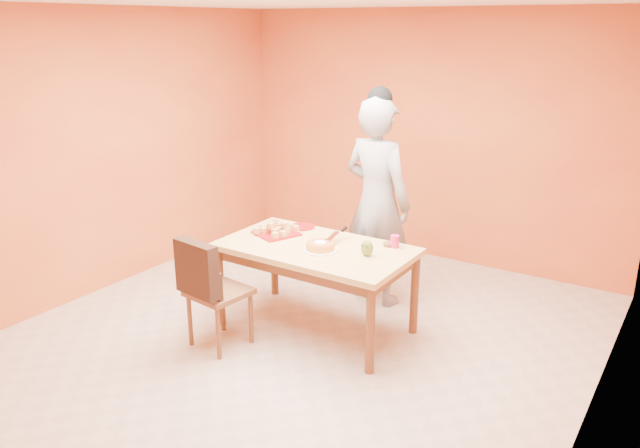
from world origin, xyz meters
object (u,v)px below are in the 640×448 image
Objects in this scene: dining_chair at (217,290)px; egg_ornament at (367,248)px; person at (377,202)px; pastry_platter at (276,233)px; red_dinner_plate at (303,227)px; dining_table at (316,257)px; checker_tin at (389,244)px; sponge_cake at (320,246)px; magenta_glass at (395,241)px.

dining_chair reaches higher than egg_ornament.
person is 5.83× the size of pastry_platter.
person is at bearing 43.30° from red_dinner_plate.
checker_tin reaches higher than dining_table.
checker_tin is at bearing 52.06° from dining_chair.
person is at bearing 87.26° from sponge_cake.
dining_chair is 1.46m from checker_tin.
person reaches higher than checker_tin.
sponge_cake is at bearing 172.21° from egg_ornament.
checker_tin is at bearing 43.15° from sponge_cake.
dining_table is at bearing -7.95° from pastry_platter.
pastry_platter is 3.21× the size of magenta_glass.
checker_tin is at bearing -1.20° from red_dinner_plate.
magenta_glass is (0.57, 0.33, 0.15)m from dining_table.
dining_chair is at bearing 77.15° from person.
dining_chair is 0.49× the size of person.
dining_chair reaches higher than sponge_cake.
dining_table is at bearing 60.56° from dining_chair.
egg_ornament is at bearing -20.58° from red_dinner_plate.
pastry_platter is 1.39× the size of sponge_cake.
magenta_glass is 1.13× the size of checker_tin.
sponge_cake is at bearing -37.20° from dining_table.
dining_chair is at bearing -133.90° from sponge_cake.
pastry_platter is 0.30m from red_dinner_plate.
pastry_platter is 0.93m from egg_ornament.
red_dinner_plate is 0.89m from checker_tin.
red_dinner_plate is at bearing 138.13° from sponge_cake.
pastry_platter is 3.62× the size of checker_tin.
egg_ornament is at bearing -98.40° from checker_tin.
dining_chair is 7.16× the size of egg_ornament.
red_dinner_plate is at bearing 178.91° from magenta_glass.
sponge_cake is (0.55, -0.13, 0.03)m from pastry_platter.
pastry_platter reaches higher than red_dinner_plate.
person reaches higher than dining_chair.
sponge_cake is at bearing -136.85° from checker_tin.
magenta_glass is (0.44, -0.50, -0.16)m from person.
person is (0.13, 0.83, 0.30)m from dining_table.
dining_table is at bearing -149.57° from magenta_glass.
dining_chair is 0.80m from pastry_platter.
egg_ornament is (0.38, 0.10, 0.03)m from sponge_cake.
dining_chair is 0.91m from sponge_cake.
pastry_platter is 2.50× the size of egg_ornament.
magenta_glass reaches higher than pastry_platter.
egg_ornament is 0.31m from checker_tin.
person is (0.63, 1.51, 0.48)m from dining_chair.
person reaches higher than sponge_cake.
checker_tin is (0.51, 0.33, 0.11)m from dining_table.
red_dinner_plate is at bearing 137.02° from egg_ornament.
person is 21.13× the size of checker_tin.
person is at bearing 74.34° from dining_chair.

